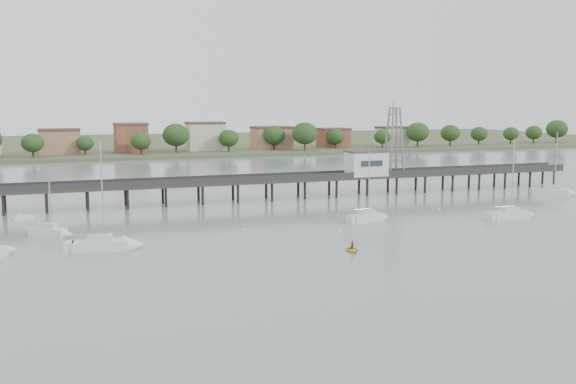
# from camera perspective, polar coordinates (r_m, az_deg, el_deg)

# --- Properties ---
(ground_plane) EXTENTS (500.00, 500.00, 0.00)m
(ground_plane) POSITION_cam_1_polar(r_m,az_deg,el_deg) (73.09, 10.61, -7.40)
(ground_plane) COLOR slate
(ground_plane) RESTS_ON ground
(pier) EXTENTS (150.00, 5.00, 5.50)m
(pier) POSITION_cam_1_polar(r_m,az_deg,el_deg) (126.83, -3.19, 0.93)
(pier) COLOR #2D2823
(pier) RESTS_ON ground
(pier_building) EXTENTS (8.40, 5.40, 5.30)m
(pier_building) POSITION_cam_1_polar(r_m,az_deg,el_deg) (135.78, 6.97, 2.56)
(pier_building) COLOR silver
(pier_building) RESTS_ON ground
(lattice_tower) EXTENTS (3.20, 3.20, 15.50)m
(lattice_tower) POSITION_cam_1_polar(r_m,az_deg,el_deg) (138.50, 9.41, 4.46)
(lattice_tower) COLOR slate
(lattice_tower) RESTS_ON ground
(sailboat_d) EXTENTS (8.64, 2.54, 14.22)m
(sailboat_d) POSITION_cam_1_polar(r_m,az_deg,el_deg) (113.78, 19.59, -1.92)
(sailboat_d) COLOR silver
(sailboat_d) RESTS_ON ground
(sailboat_b) EXTENTS (6.32, 5.00, 10.66)m
(sailboat_b) POSITION_cam_1_polar(r_m,az_deg,el_deg) (98.21, -20.02, -3.42)
(sailboat_b) COLOR silver
(sailboat_b) RESTS_ON ground
(sailboat_e) EXTENTS (8.48, 6.51, 13.92)m
(sailboat_e) POSITION_cam_1_polar(r_m,az_deg,el_deg) (145.76, 22.93, -0.03)
(sailboat_e) COLOR silver
(sailboat_e) RESTS_ON ground
(sailboat_c) EXTENTS (7.66, 3.45, 12.30)m
(sailboat_c) POSITION_cam_1_polar(r_m,az_deg,el_deg) (105.61, 7.46, -2.25)
(sailboat_c) COLOR silver
(sailboat_c) RESTS_ON ground
(sailboat_f) EXTENTS (9.66, 3.87, 15.41)m
(sailboat_f) POSITION_cam_1_polar(r_m,az_deg,el_deg) (87.68, -15.27, -4.56)
(sailboat_f) COLOR silver
(sailboat_f) RESTS_ON ground
(white_tender) EXTENTS (3.44, 2.05, 1.25)m
(white_tender) POSITION_cam_1_polar(r_m,az_deg,el_deg) (114.29, -22.52, -2.15)
(white_tender) COLOR silver
(white_tender) RESTS_ON ground
(yellow_dinghy) EXTENTS (2.11, 0.92, 2.86)m
(yellow_dinghy) POSITION_cam_1_polar(r_m,az_deg,el_deg) (84.19, 5.72, -5.27)
(yellow_dinghy) COLOR yellow
(yellow_dinghy) RESTS_ON ground
(dinghy_occupant) EXTENTS (0.61, 1.18, 0.27)m
(dinghy_occupant) POSITION_cam_1_polar(r_m,az_deg,el_deg) (84.19, 5.72, -5.27)
(dinghy_occupant) COLOR black
(dinghy_occupant) RESTS_ON ground
(mooring_buoys) EXTENTS (81.19, 19.73, 0.39)m
(mooring_buoys) POSITION_cam_1_polar(r_m,az_deg,el_deg) (99.97, 4.61, -3.11)
(mooring_buoys) COLOR #ECEAB7
(mooring_buoys) RESTS_ON ground
(far_shore) EXTENTS (500.00, 170.00, 10.40)m
(far_shore) POSITION_cam_1_polar(r_m,az_deg,el_deg) (302.94, -12.96, 4.23)
(far_shore) COLOR #475133
(far_shore) RESTS_ON ground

